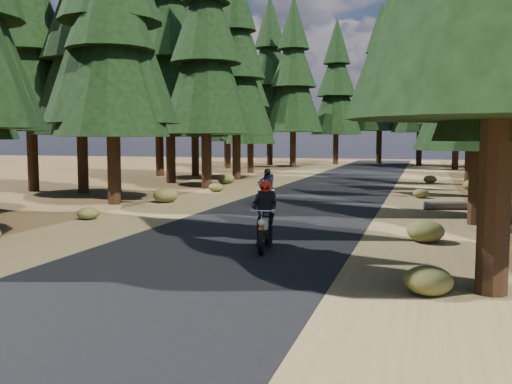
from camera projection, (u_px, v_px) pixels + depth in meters
The scene contains 9 objects.
ground at pixel (240, 240), 14.71m from camera, with size 120.00×120.00×0.00m, color #4A341A.
road at pixel (285, 215), 19.48m from camera, with size 6.00×100.00×0.01m, color black.
shoulder_l at pixel (162, 210), 20.79m from camera, with size 3.20×100.00×0.01m, color brown.
shoulder_r at pixel (425, 220), 18.18m from camera, with size 3.20×100.00×0.01m, color brown.
pine_forest at pixel (348, 50), 34.07m from camera, with size 34.59×55.08×16.32m.
log_near at pixel (488, 205), 20.88m from camera, with size 0.32×0.32×4.71m, color #4C4233.
understory_shrubs at pixel (316, 201), 21.18m from camera, with size 14.36×31.78×0.60m.
rider_lead at pixel (265, 227), 13.26m from camera, with size 0.82×1.88×1.62m.
rider_follow at pixel (266, 193), 22.25m from camera, with size 0.81×1.66×1.42m.
Camera 1 is at (4.53, -13.81, 2.60)m, focal length 40.00 mm.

